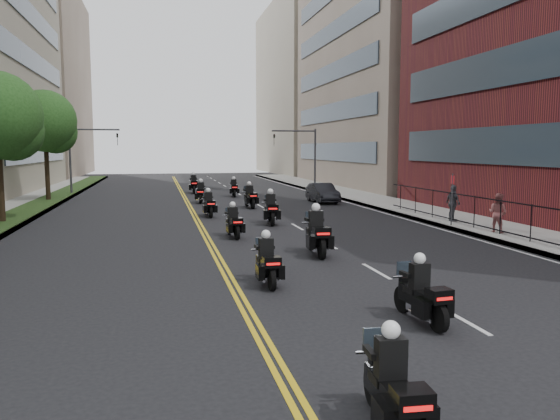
{
  "coord_description": "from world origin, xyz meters",
  "views": [
    {
      "loc": [
        -3.43,
        -5.78,
        3.86
      ],
      "look_at": [
        1.08,
        14.41,
        1.51
      ],
      "focal_mm": 35.0,
      "sensor_mm": 36.0,
      "label": 1
    }
  ],
  "objects_px": {
    "motorcycle_6": "(209,205)",
    "motorcycle_9": "(234,189)",
    "motorcycle_1": "(422,296)",
    "motorcycle_3": "(317,235)",
    "motorcycle_8": "(201,193)",
    "pedestrian_c": "(453,203)",
    "motorcycle_10": "(194,185)",
    "parked_sedan": "(322,193)",
    "motorcycle_2": "(267,263)",
    "motorcycle_4": "(233,223)",
    "motorcycle_0": "(393,390)",
    "motorcycle_5": "(271,210)",
    "pedestrian_b": "(498,213)",
    "motorcycle_7": "(250,197)"
  },
  "relations": [
    {
      "from": "motorcycle_4",
      "to": "motorcycle_3",
      "type": "bearing_deg",
      "value": -66.96
    },
    {
      "from": "motorcycle_8",
      "to": "pedestrian_b",
      "type": "distance_m",
      "value": 21.13
    },
    {
      "from": "pedestrian_b",
      "to": "motorcycle_10",
      "type": "bearing_deg",
      "value": -2.28
    },
    {
      "from": "motorcycle_9",
      "to": "pedestrian_c",
      "type": "bearing_deg",
      "value": -61.16
    },
    {
      "from": "pedestrian_b",
      "to": "pedestrian_c",
      "type": "height_order",
      "value": "pedestrian_c"
    },
    {
      "from": "motorcycle_10",
      "to": "parked_sedan",
      "type": "bearing_deg",
      "value": -48.78
    },
    {
      "from": "motorcycle_8",
      "to": "motorcycle_9",
      "type": "relative_size",
      "value": 1.06
    },
    {
      "from": "motorcycle_3",
      "to": "motorcycle_4",
      "type": "relative_size",
      "value": 1.21
    },
    {
      "from": "motorcycle_7",
      "to": "pedestrian_b",
      "type": "distance_m",
      "value": 16.19
    },
    {
      "from": "motorcycle_2",
      "to": "pedestrian_b",
      "type": "xyz_separation_m",
      "value": [
        11.69,
        6.39,
        0.4
      ]
    },
    {
      "from": "motorcycle_10",
      "to": "pedestrian_c",
      "type": "bearing_deg",
      "value": -61.19
    },
    {
      "from": "motorcycle_0",
      "to": "pedestrian_b",
      "type": "height_order",
      "value": "pedestrian_b"
    },
    {
      "from": "motorcycle_1",
      "to": "motorcycle_4",
      "type": "distance_m",
      "value": 12.75
    },
    {
      "from": "motorcycle_0",
      "to": "motorcycle_10",
      "type": "height_order",
      "value": "motorcycle_10"
    },
    {
      "from": "motorcycle_3",
      "to": "parked_sedan",
      "type": "distance_m",
      "value": 19.44
    },
    {
      "from": "pedestrian_b",
      "to": "motorcycle_8",
      "type": "bearing_deg",
      "value": 7.24
    },
    {
      "from": "motorcycle_2",
      "to": "pedestrian_b",
      "type": "relative_size",
      "value": 1.22
    },
    {
      "from": "motorcycle_2",
      "to": "motorcycle_7",
      "type": "height_order",
      "value": "motorcycle_7"
    },
    {
      "from": "motorcycle_0",
      "to": "motorcycle_10",
      "type": "relative_size",
      "value": 0.84
    },
    {
      "from": "pedestrian_b",
      "to": "motorcycle_7",
      "type": "bearing_deg",
      "value": 6.78
    },
    {
      "from": "motorcycle_1",
      "to": "pedestrian_c",
      "type": "distance_m",
      "value": 16.87
    },
    {
      "from": "motorcycle_1",
      "to": "motorcycle_3",
      "type": "bearing_deg",
      "value": 86.17
    },
    {
      "from": "motorcycle_9",
      "to": "motorcycle_6",
      "type": "bearing_deg",
      "value": -100.88
    },
    {
      "from": "motorcycle_2",
      "to": "motorcycle_3",
      "type": "height_order",
      "value": "motorcycle_3"
    },
    {
      "from": "motorcycle_9",
      "to": "motorcycle_10",
      "type": "xyz_separation_m",
      "value": [
        -2.92,
        4.04,
        0.09
      ]
    },
    {
      "from": "motorcycle_10",
      "to": "pedestrian_b",
      "type": "height_order",
      "value": "pedestrian_b"
    },
    {
      "from": "motorcycle_6",
      "to": "pedestrian_c",
      "type": "bearing_deg",
      "value": -29.63
    },
    {
      "from": "motorcycle_2",
      "to": "motorcycle_4",
      "type": "bearing_deg",
      "value": 88.37
    },
    {
      "from": "motorcycle_1",
      "to": "motorcycle_8",
      "type": "height_order",
      "value": "motorcycle_8"
    },
    {
      "from": "motorcycle_6",
      "to": "pedestrian_b",
      "type": "xyz_separation_m",
      "value": [
        11.89,
        -9.55,
        0.37
      ]
    },
    {
      "from": "motorcycle_3",
      "to": "motorcycle_6",
      "type": "height_order",
      "value": "motorcycle_3"
    },
    {
      "from": "motorcycle_5",
      "to": "pedestrian_b",
      "type": "distance_m",
      "value": 10.77
    },
    {
      "from": "motorcycle_3",
      "to": "pedestrian_c",
      "type": "relative_size",
      "value": 1.37
    },
    {
      "from": "motorcycle_4",
      "to": "pedestrian_b",
      "type": "height_order",
      "value": "pedestrian_b"
    },
    {
      "from": "motorcycle_6",
      "to": "pedestrian_b",
      "type": "height_order",
      "value": "pedestrian_b"
    },
    {
      "from": "motorcycle_2",
      "to": "motorcycle_6",
      "type": "bearing_deg",
      "value": 90.38
    },
    {
      "from": "motorcycle_1",
      "to": "motorcycle_7",
      "type": "bearing_deg",
      "value": 85.25
    },
    {
      "from": "motorcycle_0",
      "to": "motorcycle_5",
      "type": "height_order",
      "value": "motorcycle_5"
    },
    {
      "from": "motorcycle_6",
      "to": "pedestrian_b",
      "type": "bearing_deg",
      "value": -42.5
    },
    {
      "from": "motorcycle_6",
      "to": "motorcycle_9",
      "type": "height_order",
      "value": "motorcycle_6"
    },
    {
      "from": "motorcycle_0",
      "to": "motorcycle_4",
      "type": "relative_size",
      "value": 0.99
    },
    {
      "from": "motorcycle_7",
      "to": "motorcycle_10",
      "type": "xyz_separation_m",
      "value": [
        -2.82,
        12.53,
        0.05
      ]
    },
    {
      "from": "motorcycle_6",
      "to": "motorcycle_8",
      "type": "xyz_separation_m",
      "value": [
        0.18,
        8.04,
        0.03
      ]
    },
    {
      "from": "motorcycle_6",
      "to": "motorcycle_5",
      "type": "bearing_deg",
      "value": -56.96
    },
    {
      "from": "motorcycle_4",
      "to": "pedestrian_b",
      "type": "xyz_separation_m",
      "value": [
        11.5,
        -2.03,
        0.4
      ]
    },
    {
      "from": "motorcycle_1",
      "to": "parked_sedan",
      "type": "relative_size",
      "value": 0.51
    },
    {
      "from": "motorcycle_8",
      "to": "motorcycle_10",
      "type": "relative_size",
      "value": 0.93
    },
    {
      "from": "parked_sedan",
      "to": "pedestrian_b",
      "type": "height_order",
      "value": "pedestrian_b"
    },
    {
      "from": "motorcycle_0",
      "to": "motorcycle_3",
      "type": "relative_size",
      "value": 0.82
    },
    {
      "from": "motorcycle_10",
      "to": "motorcycle_1",
      "type": "bearing_deg",
      "value": -84.66
    }
  ]
}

